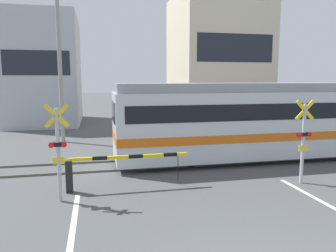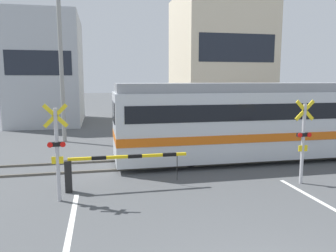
{
  "view_description": "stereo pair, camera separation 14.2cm",
  "coord_description": "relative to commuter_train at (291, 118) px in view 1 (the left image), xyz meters",
  "views": [
    {
      "loc": [
        -2.8,
        -3.76,
        3.46
      ],
      "look_at": [
        0.0,
        8.86,
        1.6
      ],
      "focal_mm": 35.0,
      "sensor_mm": 36.0,
      "label": 1
    },
    {
      "loc": [
        -2.66,
        -3.79,
        3.46
      ],
      "look_at": [
        0.0,
        8.86,
        1.6
      ],
      "focal_mm": 35.0,
      "sensor_mm": 36.0,
      "label": 2
    }
  ],
  "objects": [
    {
      "name": "pedestrian",
      "position": [
        -6.09,
        5.06,
        -0.85
      ],
      "size": [
        0.38,
        0.22,
        1.59
      ],
      "color": "#23232D",
      "rests_on": "ground_plane"
    },
    {
      "name": "crossing_signal_left",
      "position": [
        -9.5,
        -3.49,
        -0.23
      ],
      "size": [
        0.68,
        0.15,
        2.79
      ],
      "color": "#B2B2B7",
      "rests_on": "ground_plane"
    },
    {
      "name": "building_left_of_street",
      "position": [
        -12.19,
        14.51,
        2.35
      ],
      "size": [
        5.1,
        7.88,
        8.23
      ],
      "color": "#B2B7BC",
      "rests_on": "ground_plane"
    },
    {
      "name": "crossing_barrier_far",
      "position": [
        -3.02,
        3.29,
        -0.99
      ],
      "size": [
        3.84,
        0.2,
        1.08
      ],
      "color": "black",
      "rests_on": "ground_plane"
    },
    {
      "name": "rail_track_near",
      "position": [
        -5.64,
        -0.72,
        -1.72
      ],
      "size": [
        50.0,
        0.1,
        0.08
      ],
      "color": "#5B564C",
      "rests_on": "ground_plane"
    },
    {
      "name": "building_right_of_street",
      "position": [
        1.98,
        14.51,
        3.49
      ],
      "size": [
        7.22,
        7.88,
        10.5
      ],
      "color": "beige",
      "rests_on": "ground_plane"
    },
    {
      "name": "commuter_train",
      "position": [
        0.0,
        0.0,
        0.0
      ],
      "size": [
        15.55,
        2.81,
        3.29
      ],
      "color": "silver",
      "rests_on": "ground_plane"
    },
    {
      "name": "crossing_barrier_near",
      "position": [
        -8.26,
        -2.77,
        -0.99
      ],
      "size": [
        3.84,
        0.2,
        1.08
      ],
      "color": "black",
      "rests_on": "ground_plane"
    },
    {
      "name": "rail_track_far",
      "position": [
        -5.64,
        0.72,
        -1.72
      ],
      "size": [
        50.0,
        0.1,
        0.08
      ],
      "color": "#5B564C",
      "rests_on": "ground_plane"
    },
    {
      "name": "crossing_signal_right",
      "position": [
        -1.78,
        -3.49,
        -0.23
      ],
      "size": [
        0.68,
        0.15,
        2.79
      ],
      "color": "#B2B2B7",
      "rests_on": "ground_plane"
    },
    {
      "name": "utility_pole_streetside",
      "position": [
        -10.25,
        5.79,
        2.34
      ],
      "size": [
        0.22,
        0.22,
        8.21
      ],
      "color": "gray",
      "rests_on": "ground_plane"
    }
  ]
}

